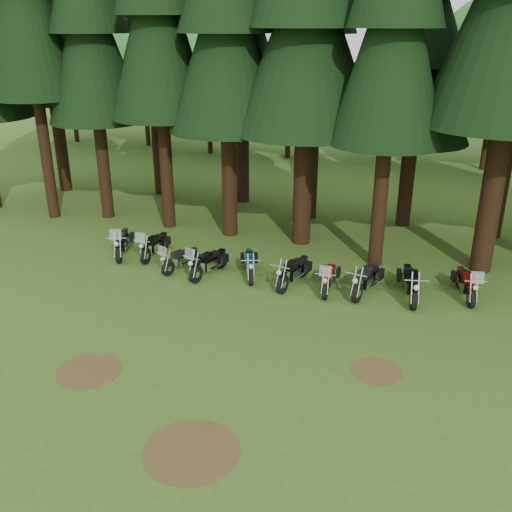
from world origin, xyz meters
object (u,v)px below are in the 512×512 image
object	(u,v)px
motorcycle_5	(293,272)
motorcycle_7	(366,280)
motorcycle_1	(155,246)
motorcycle_4	(250,265)
motorcycle_9	(466,285)
motorcycle_0	(122,243)
motorcycle_3	(209,264)
motorcycle_8	(410,284)
motorcycle_6	(329,278)
motorcycle_2	(181,260)

from	to	relation	value
motorcycle_5	motorcycle_7	distance (m)	2.61
motorcycle_1	motorcycle_4	size ratio (longest dim) A/B	1.06
motorcycle_5	motorcycle_9	distance (m)	5.99
motorcycle_1	motorcycle_5	size ratio (longest dim) A/B	0.96
motorcycle_0	motorcycle_9	size ratio (longest dim) A/B	1.03
motorcycle_3	motorcycle_8	size ratio (longest dim) A/B	0.94
motorcycle_4	motorcycle_9	xyz separation A→B (m)	(7.66, 0.69, 0.02)
motorcycle_0	motorcycle_4	size ratio (longest dim) A/B	1.12
motorcycle_3	motorcycle_4	xyz separation A→B (m)	(1.49, 0.45, -0.02)
motorcycle_1	motorcycle_9	xyz separation A→B (m)	(11.94, 0.14, 0.01)
motorcycle_6	motorcycle_7	distance (m)	1.31
motorcycle_2	motorcycle_9	world-z (taller)	motorcycle_9
motorcycle_0	motorcycle_9	world-z (taller)	motorcycle_0
motorcycle_4	motorcycle_7	xyz separation A→B (m)	(4.35, -0.07, 0.04)
motorcycle_3	motorcycle_4	distance (m)	1.55
motorcycle_5	motorcycle_8	bearing A→B (deg)	15.36
motorcycle_6	motorcycle_1	bearing A→B (deg)	170.59
motorcycle_0	motorcycle_4	world-z (taller)	motorcycle_0
motorcycle_2	motorcycle_3	world-z (taller)	motorcycle_3
motorcycle_0	motorcycle_5	distance (m)	7.39
motorcycle_1	motorcycle_6	size ratio (longest dim) A/B	1.02
motorcycle_6	motorcycle_2	bearing A→B (deg)	177.26
motorcycle_4	motorcycle_0	bearing A→B (deg)	155.11
motorcycle_2	motorcycle_8	xyz separation A→B (m)	(8.54, 0.33, 0.09)
motorcycle_1	motorcycle_4	bearing A→B (deg)	-7.09
motorcycle_3	motorcycle_8	world-z (taller)	motorcycle_3
motorcycle_8	motorcycle_2	bearing A→B (deg)	169.94
motorcycle_0	motorcycle_7	xyz separation A→B (m)	(9.98, -0.38, -0.01)
motorcycle_3	motorcycle_2	bearing A→B (deg)	-172.38
motorcycle_5	motorcycle_9	world-z (taller)	motorcycle_9
motorcycle_1	motorcycle_7	bearing A→B (deg)	-3.90
motorcycle_3	motorcycle_9	distance (m)	9.22
motorcycle_2	motorcycle_7	distance (m)	7.06
motorcycle_6	motorcycle_7	bearing A→B (deg)	5.93
motorcycle_2	motorcycle_4	bearing A→B (deg)	25.72
motorcycle_6	motorcycle_9	distance (m)	4.70
motorcycle_4	motorcycle_5	size ratio (longest dim) A/B	0.91
motorcycle_4	motorcycle_9	world-z (taller)	motorcycle_9
motorcycle_0	motorcycle_3	bearing A→B (deg)	-31.63
motorcycle_0	motorcycle_8	bearing A→B (deg)	-22.74
motorcycle_7	motorcycle_9	bearing A→B (deg)	25.03
motorcycle_2	motorcycle_5	xyz separation A→B (m)	(4.45, 0.09, 0.06)
motorcycle_1	motorcycle_2	bearing A→B (deg)	-28.16
motorcycle_4	motorcycle_6	xyz separation A→B (m)	(3.06, -0.27, 0.00)
motorcycle_0	motorcycle_6	size ratio (longest dim) A/B	1.07
motorcycle_6	motorcycle_5	bearing A→B (deg)	174.49
motorcycle_5	motorcycle_6	distance (m)	1.32
motorcycle_4	motorcycle_6	world-z (taller)	motorcycle_6
motorcycle_4	motorcycle_6	distance (m)	3.07
motorcycle_6	motorcycle_7	world-z (taller)	motorcycle_6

